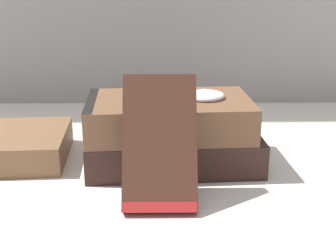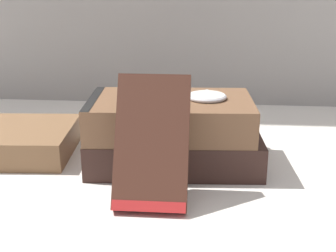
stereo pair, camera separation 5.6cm
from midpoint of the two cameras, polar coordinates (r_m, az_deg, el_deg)
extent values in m
plane|color=silver|center=(0.66, -5.72, -5.04)|extent=(3.00, 3.00, 0.00)
cube|color=#331E19|center=(0.66, -1.82, -2.68)|extent=(0.24, 0.15, 0.05)
cube|color=olive|center=(0.66, -11.53, -2.87)|extent=(0.02, 0.14, 0.05)
cube|color=brown|center=(0.64, -2.40, 1.19)|extent=(0.23, 0.15, 0.05)
cube|color=black|center=(0.65, -11.75, 0.97)|extent=(0.02, 0.13, 0.05)
cube|color=#422319|center=(0.53, -4.05, -2.08)|extent=(0.08, 0.09, 0.15)
cube|color=#B22323|center=(0.53, -4.10, -9.90)|extent=(0.08, 0.02, 0.02)
cylinder|color=silver|center=(0.64, 2.01, 3.69)|extent=(0.05, 0.05, 0.01)
torus|color=silver|center=(0.64, 2.01, 3.69)|extent=(0.05, 0.05, 0.01)
sphere|color=silver|center=(0.66, 1.91, 4.27)|extent=(0.01, 0.01, 0.01)
torus|color=#ADADB2|center=(0.81, -4.70, -0.14)|extent=(0.04, 0.04, 0.00)
torus|color=#ADADB2|center=(0.81, -1.11, -0.24)|extent=(0.04, 0.04, 0.00)
cylinder|color=#ADADB2|center=(0.81, -2.91, -0.19)|extent=(0.02, 0.00, 0.00)
camera|label=1|loc=(0.03, -92.58, -0.86)|focal=50.00mm
camera|label=2|loc=(0.03, 87.42, 0.86)|focal=50.00mm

